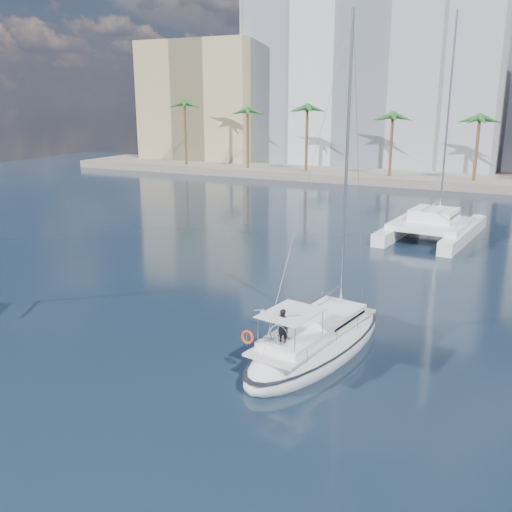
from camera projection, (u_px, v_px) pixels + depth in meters
The scene contains 9 objects.
ground at pixel (232, 324), 31.20m from camera, with size 160.00×160.00×0.00m, color black.
quay at pixel (427, 179), 83.99m from camera, with size 120.00×14.00×1.20m, color gray.
building_modern at pixel (373, 86), 95.89m from camera, with size 42.00×16.00×28.00m, color silver.
building_tan_left at pixel (207, 104), 105.80m from camera, with size 22.00×14.00×22.00m, color tan.
palm_left at pixel (212, 110), 92.22m from camera, with size 3.60×3.60×12.30m.
palm_centre at pixel (427, 111), 77.95m from camera, with size 3.60×3.60×12.30m.
main_sloop at pixel (317, 343), 27.50m from camera, with size 5.41×11.63×16.61m.
catamaran at pixel (433, 224), 50.67m from camera, with size 7.99×13.86×19.14m.
seagull at pixel (262, 311), 30.40m from camera, with size 0.93×0.40×0.17m.
Camera 1 is at (13.85, -25.62, 11.86)m, focal length 40.00 mm.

